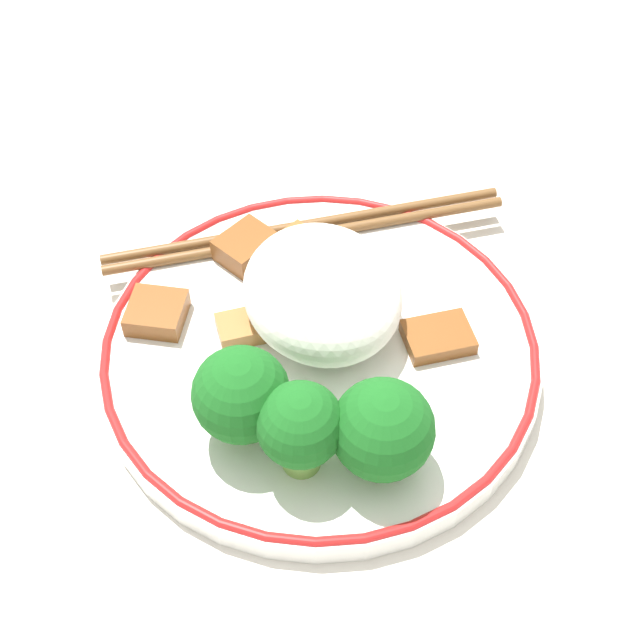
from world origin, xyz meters
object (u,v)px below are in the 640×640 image
Objects in this scene: plate at (320,351)px; broccoli_back_right at (382,431)px; broccoli_back_left at (241,395)px; broccoli_back_center at (300,427)px; chopsticks at (306,230)px.

broccoli_back_right is (-0.00, -0.08, 0.03)m from plate.
broccoli_back_left is (-0.05, -0.04, 0.04)m from plate.
broccoli_back_center is at bearing -118.45° from plate.
broccoli_back_right reaches higher than plate.
broccoli_back_right is (0.03, -0.01, -0.00)m from broccoli_back_center.
chopsticks is at bearing 81.53° from broccoli_back_right.
broccoli_back_center reaches higher than chopsticks.
broccoli_back_right is (0.05, -0.04, -0.00)m from broccoli_back_left.
chopsticks is at bearing 56.85° from broccoli_back_left.
broccoli_back_left is at bearing -145.24° from plate.
broccoli_back_left is 1.03× the size of broccoli_back_right.
broccoli_back_center is 1.00× the size of broccoli_back_right.
broccoli_back_right is at bearing -98.47° from chopsticks.
broccoli_back_left is at bearing 143.09° from broccoli_back_right.
broccoli_back_center is 0.16m from chopsticks.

